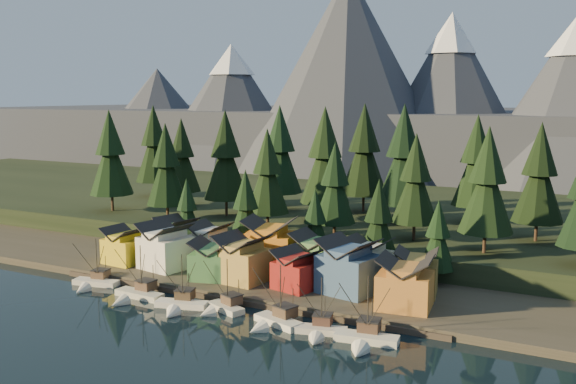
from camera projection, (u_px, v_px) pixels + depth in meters
The scene contains 45 objects.
ground at pixel (183, 330), 103.64m from camera, with size 500.00×500.00×0.00m, color black.
shore_strip at pixel (294, 267), 138.67m from camera, with size 400.00×50.00×1.50m, color #373328.
hillside at pixel (373, 218), 182.25m from camera, with size 420.00×100.00×6.00m, color black.
dock at pixel (236, 298), 118.06m from camera, with size 80.00×4.00×1.00m, color #443A31.
mountain_ridge at pixel (459, 120), 289.26m from camera, with size 560.00×190.00×90.00m.
boat_0 at pixel (93, 277), 126.75m from camera, with size 9.87×10.45×10.39m.
boat_1 at pixel (135, 289), 118.96m from camera, with size 10.28×11.11×10.98m.
boat_2 at pixel (179, 298), 113.41m from camera, with size 10.01×10.48×10.64m.
boat_3 at pixel (221, 300), 111.87m from camera, with size 8.28×8.84×10.37m.
boat_4 at pixel (274, 313), 104.85m from camera, with size 9.48×10.03×11.21m.
boat_5 at pixel (320, 323), 101.01m from camera, with size 8.85×9.30×10.08m.
boat_6 at pixel (365, 331), 97.20m from camera, with size 10.44×11.13×11.48m.
house_front_0 at pixel (125, 244), 138.46m from camera, with size 8.47×8.08×7.84m.
house_front_1 at pixel (165, 245), 134.23m from camera, with size 10.77×10.47×9.61m.
house_front_2 at pixel (213, 258), 126.92m from camera, with size 9.78×9.83×7.82m.
house_front_3 at pixel (242, 257), 124.76m from camera, with size 9.87×9.49×9.18m.
house_front_4 at pixel (297, 268), 120.21m from camera, with size 8.94×9.37×7.48m.
house_front_5 at pixel (348, 265), 117.38m from camera, with size 11.25×10.57×10.15m.
house_front_6 at pixel (405, 281), 109.05m from camera, with size 9.86×9.43×8.91m.
house_back_0 at pixel (176, 236), 144.88m from camera, with size 9.58×9.34×8.73m.
house_back_1 at pixel (210, 242), 138.40m from camera, with size 8.01×8.10×8.75m.
house_back_2 at pixel (270, 243), 133.25m from camera, with size 11.90×11.26×10.80m.
house_back_3 at pixel (316, 254), 127.60m from camera, with size 9.37×8.44×9.10m.
house_back_4 at pixel (367, 260), 122.88m from camera, with size 8.80×8.50×8.96m.
house_back_5 at pixel (416, 271), 116.50m from camera, with size 8.68×8.75×8.34m.
tree_hill_0 at pixel (110, 156), 174.24m from camera, with size 11.91×11.91×27.74m.
tree_hill_1 at pixel (182, 158), 183.07m from camera, with size 10.78×10.78×25.12m.
tree_hill_2 at pixel (166, 167), 161.00m from camera, with size 10.63×10.63×24.76m.
tree_hill_3 at pixel (226, 158), 166.75m from camera, with size 11.97×11.97×27.89m.
tree_hill_4 at pixel (280, 153), 176.21m from camera, with size 12.44×12.44×28.97m.
tree_hill_5 at pixel (267, 175), 150.13m from camera, with size 10.29×10.29×23.97m.
tree_hill_6 at pixel (325, 159), 159.27m from camera, with size 12.42×12.42×28.93m.
tree_hill_7 at pixel (335, 186), 140.41m from camera, with size 9.27×9.27×21.59m.
tree_hill_8 at pixel (404, 158), 157.21m from camera, with size 12.69×12.69×29.56m.
tree_hill_9 at pixel (415, 182), 139.14m from camera, with size 10.10×10.10×23.53m.
tree_hill_10 at pixel (476, 164), 157.19m from camera, with size 11.60×11.60×27.02m.
tree_hill_11 at pixel (487, 184), 127.32m from camera, with size 11.02×11.02×25.66m.
tree_hill_12 at pixel (539, 177), 137.72m from camera, with size 11.15×11.15×25.98m.
tree_hill_15 at pixel (364, 153), 172.35m from camera, with size 12.65×12.65×29.47m.
tree_hill_16 at pixel (154, 146), 199.73m from camera, with size 12.26×12.26×28.56m.
tree_shore_0 at pixel (187, 211), 149.86m from camera, with size 7.26×7.26×16.91m.
tree_shore_1 at pixel (246, 210), 142.36m from camera, with size 8.52×8.52×19.85m.
tree_shore_2 at pixel (315, 224), 134.91m from camera, with size 7.21×7.21×16.79m.
tree_shore_3 at pixel (379, 223), 128.32m from camera, with size 8.46×8.46×19.70m.
tree_shore_4 at pixel (438, 238), 123.16m from camera, with size 7.01×7.01×16.34m.
Camera 1 is at (60.62, -80.23, 37.67)m, focal length 40.00 mm.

